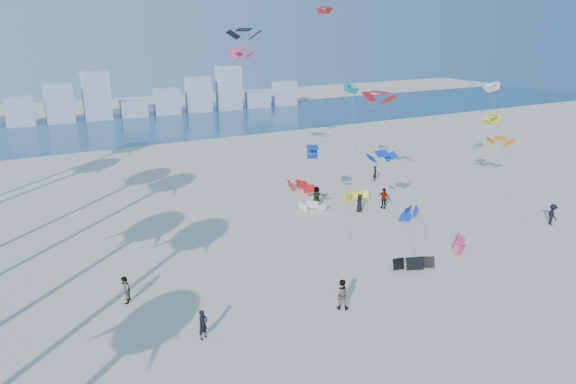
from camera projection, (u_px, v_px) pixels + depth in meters
ground at (395, 379)px, 25.66m from camera, size 220.00×220.00×0.00m
ocean at (102, 130)px, 85.83m from camera, size 220.00×220.00×0.00m
kitesurfer_near at (203, 325)px, 28.74m from camera, size 0.72×0.63×1.66m
kitesurfer_mid at (341, 294)px, 31.75m from camera, size 1.15×1.12×1.87m
kitesurfers_far at (369, 209)px, 46.40m from camera, size 35.45×18.82×1.92m
grounded_kites at (367, 215)px, 46.33m from camera, size 9.89×22.56×1.02m
flying_kites at (346, 77)px, 49.42m from camera, size 24.68×31.64×18.50m
distant_skyline at (82, 103)px, 92.72m from camera, size 85.00×3.00×8.40m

